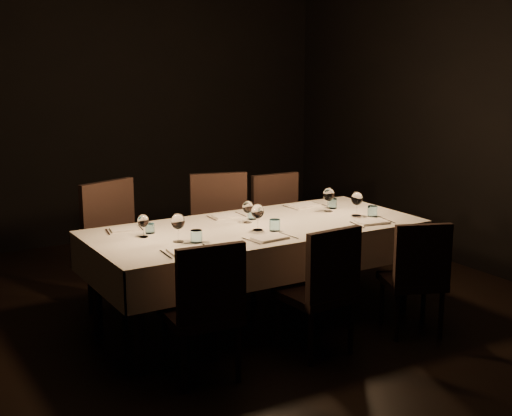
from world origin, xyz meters
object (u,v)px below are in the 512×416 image
dining_table (256,235)px  chair_far_center (222,230)px  chair_near_left (205,305)px  chair_far_right (281,223)px  chair_near_center (323,285)px  chair_far_left (119,242)px  chair_near_right (417,272)px

dining_table → chair_far_center: chair_far_center is taller
chair_near_left → chair_far_center: 1.71m
chair_far_center → chair_far_right: chair_far_center is taller
chair_near_center → chair_far_center: (0.03, 1.50, 0.06)m
chair_near_left → chair_far_right: chair_far_right is taller
chair_far_left → chair_far_right: (1.53, -0.00, -0.04)m
chair_near_left → chair_far_right: 2.13m
chair_near_right → chair_far_right: bearing=-63.1°
chair_near_left → chair_near_right: size_ratio=1.06×
chair_near_left → chair_far_right: size_ratio=0.95×
chair_near_left → chair_far_right: (1.52, 1.49, 0.02)m
dining_table → chair_far_right: chair_far_right is taller
chair_near_right → chair_far_left: size_ratio=0.83×
chair_near_center → chair_far_left: 1.77m
dining_table → chair_far_center: 0.75m
chair_near_left → chair_far_left: (-0.01, 1.49, 0.06)m
chair_near_center → chair_far_center: size_ratio=0.89×
chair_near_right → chair_far_right: 1.61m
chair_far_center → chair_far_right: (0.62, 0.03, -0.03)m
chair_far_left → chair_far_center: size_ratio=1.01×
chair_near_right → chair_far_center: bearing=-42.1°
chair_far_left → chair_far_right: bearing=-18.4°
chair_near_center → chair_far_left: (-0.88, 1.54, 0.06)m
chair_near_center → chair_far_right: chair_far_right is taller
chair_far_left → chair_far_right: 1.53m
dining_table → chair_near_left: (-0.80, -0.72, -0.18)m
chair_near_left → chair_near_right: 1.66m
chair_near_right → chair_far_right: chair_far_right is taller
chair_far_right → chair_far_left: bearing=-177.0°
chair_near_right → chair_far_right: (-0.14, 1.60, 0.05)m
chair_near_right → chair_far_center: (-0.76, 1.57, 0.08)m
chair_near_left → chair_far_left: bearing=-84.7°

